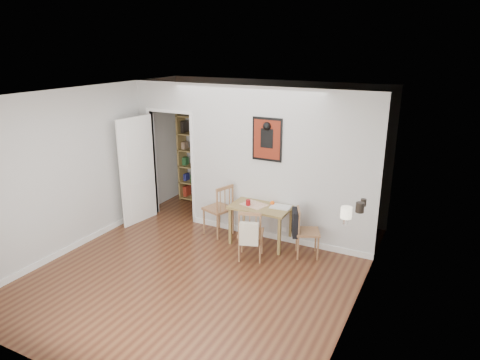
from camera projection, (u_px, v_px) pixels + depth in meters
The scene contains 15 objects.
ground at pixel (206, 266), 6.54m from camera, with size 5.20×5.20×0.00m, color brown.
room_shell at pixel (251, 164), 7.24m from camera, with size 5.20×5.20×5.20m.
dining_table at pixel (261, 210), 7.11m from camera, with size 0.99×0.63×0.68m.
chair_left at pixel (218, 209), 7.51m from camera, with size 0.59×0.59×0.93m.
chair_right at pixel (306, 232), 6.73m from camera, with size 0.56×0.53×0.80m.
chair_front at pixel (251, 233), 6.64m from camera, with size 0.53×0.56×0.84m.
bookshelf at pixel (197, 159), 9.01m from camera, with size 0.78×0.31×1.86m.
fireplace at pixel (355, 252), 5.63m from camera, with size 0.45×1.25×1.16m.
red_glass at pixel (248, 203), 7.09m from camera, with size 0.08×0.08×0.10m, color maroon.
orange_fruit at pixel (272, 203), 7.11m from camera, with size 0.07×0.07×0.07m, color #FF5A0D.
placemat at pixel (254, 205), 7.13m from camera, with size 0.41×0.31×0.00m, color beige.
notebook at pixel (281, 207), 7.02m from camera, with size 0.33×0.24×0.02m, color silver.
mantel_lamp at pixel (346, 214), 5.12m from camera, with size 0.14×0.14×0.22m.
ceramic_jar_a at pixel (360, 207), 5.50m from camera, with size 0.11×0.11×0.13m, color black.
ceramic_jar_b at pixel (363, 203), 5.72m from camera, with size 0.08×0.08×0.10m, color black.
Camera 1 is at (3.11, -4.96, 3.24)m, focal length 32.00 mm.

